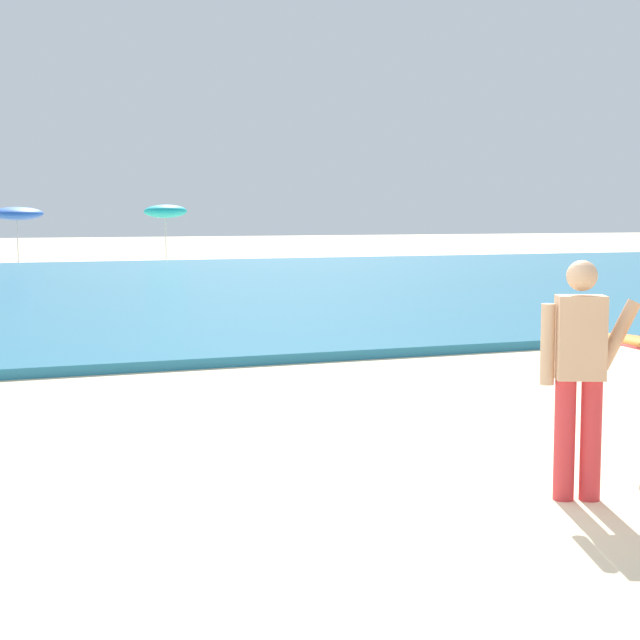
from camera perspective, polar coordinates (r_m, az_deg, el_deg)
The scene contains 5 objects.
ground_plane at distance 7.57m, azimuth 2.74°, elevation -9.84°, with size 160.00×160.00×0.00m, color beige.
sea at distance 27.33m, azimuth -15.23°, elevation 1.59°, with size 120.00×28.00×0.14m, color teal.
surfer_with_board at distance 7.61m, azimuth 16.14°, elevation -2.01°, with size 1.49×2.88×1.73m.
beach_umbrella_2 at distance 44.50m, azimuth -16.45°, elevation 5.68°, with size 2.15×2.16×2.31m.
beach_umbrella_3 at distance 46.07m, azimuth -8.56°, elevation 5.97°, with size 1.90×1.93×2.45m.
Camera 1 is at (-3.01, -6.64, 2.06)m, focal length 57.76 mm.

